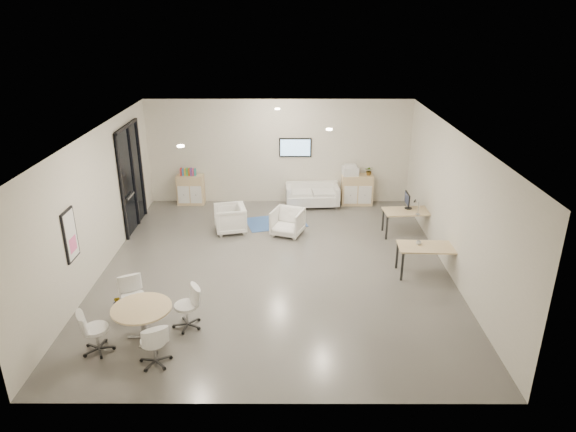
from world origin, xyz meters
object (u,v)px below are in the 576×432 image
at_px(sideboard_left, 191,190).
at_px(armchair_left, 230,218).
at_px(sideboard_right, 357,190).
at_px(armchair_right, 288,221).
at_px(desk_front, 428,249).
at_px(round_table, 142,311).
at_px(loveseat, 312,196).
at_px(desk_rear, 409,213).

relative_size(sideboard_left, armchair_left, 1.12).
distance_m(sideboard_right, armchair_right, 3.17).
height_order(armchair_left, desk_front, armchair_left).
bearing_deg(round_table, sideboard_left, 93.07).
bearing_deg(sideboard_left, desk_front, -36.48).
xyz_separation_m(loveseat, desk_front, (2.43, -4.41, 0.31)).
height_order(loveseat, armchair_right, armchair_right).
relative_size(loveseat, armchair_right, 2.08).
relative_size(armchair_right, desk_rear, 0.56).
height_order(sideboard_right, armchair_left, sideboard_right).
xyz_separation_m(armchair_left, desk_rear, (4.79, -0.21, 0.22)).
height_order(sideboard_left, desk_rear, sideboard_left).
relative_size(sideboard_right, desk_rear, 0.68).
height_order(desk_rear, desk_front, same).
bearing_deg(round_table, armchair_left, 77.76).
relative_size(loveseat, armchair_left, 2.00).
xyz_separation_m(sideboard_right, loveseat, (-1.39, -0.15, -0.15)).
bearing_deg(armchair_left, round_table, -24.99).
distance_m(sideboard_left, sideboard_right, 5.15).
distance_m(sideboard_left, desk_rear, 6.67).
distance_m(sideboard_left, round_table, 7.08).
height_order(desk_front, round_table, desk_front).
xyz_separation_m(sideboard_right, round_table, (-4.77, -7.05, 0.10)).
bearing_deg(loveseat, sideboard_right, 2.61).
bearing_deg(desk_rear, sideboard_right, 109.98).
xyz_separation_m(loveseat, armchair_right, (-0.75, -2.19, 0.07)).
height_order(loveseat, round_table, loveseat).
distance_m(desk_front, round_table, 6.32).
distance_m(sideboard_left, armchair_left, 2.60).
xyz_separation_m(desk_rear, round_table, (-5.86, -4.70, -0.06)).
bearing_deg(armchair_right, sideboard_right, 67.46).
height_order(sideboard_left, desk_front, sideboard_left).
bearing_deg(sideboard_left, desk_rear, -20.78).
bearing_deg(sideboard_right, desk_rear, -65.13).
bearing_deg(armchair_right, sideboard_left, 161.96).
relative_size(armchair_right, desk_front, 0.57).
bearing_deg(armchair_left, desk_rear, 74.74).
relative_size(desk_rear, desk_front, 1.02).
height_order(sideboard_right, desk_front, sideboard_right).
bearing_deg(armchair_right, armchair_left, -167.09).
distance_m(armchair_left, armchair_right, 1.57).
relative_size(sideboard_left, round_table, 0.85).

